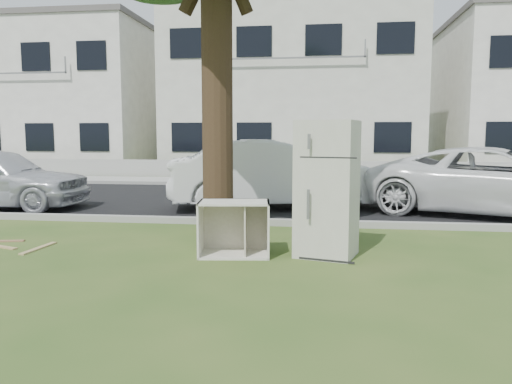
# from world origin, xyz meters

# --- Properties ---
(ground) EXTENTS (120.00, 120.00, 0.00)m
(ground) POSITION_xyz_m (0.00, 0.00, 0.00)
(ground) COLOR #304D1B
(road) EXTENTS (120.00, 7.00, 0.01)m
(road) POSITION_xyz_m (0.00, 6.00, 0.01)
(road) COLOR black
(road) RESTS_ON ground
(kerb_near) EXTENTS (120.00, 0.18, 0.12)m
(kerb_near) POSITION_xyz_m (0.00, 2.45, 0.00)
(kerb_near) COLOR gray
(kerb_near) RESTS_ON ground
(kerb_far) EXTENTS (120.00, 0.18, 0.12)m
(kerb_far) POSITION_xyz_m (0.00, 9.55, 0.00)
(kerb_far) COLOR gray
(kerb_far) RESTS_ON ground
(sidewalk) EXTENTS (120.00, 2.80, 0.01)m
(sidewalk) POSITION_xyz_m (0.00, 11.00, 0.01)
(sidewalk) COLOR gray
(sidewalk) RESTS_ON ground
(low_wall) EXTENTS (120.00, 0.15, 0.70)m
(low_wall) POSITION_xyz_m (0.00, 12.60, 0.35)
(low_wall) COLOR gray
(low_wall) RESTS_ON ground
(townhouse_left) EXTENTS (10.20, 8.16, 7.04)m
(townhouse_left) POSITION_xyz_m (-12.00, 17.50, 3.52)
(townhouse_left) COLOR white
(townhouse_left) RESTS_ON ground
(townhouse_center) EXTENTS (11.22, 8.16, 7.44)m
(townhouse_center) POSITION_xyz_m (0.00, 17.50, 3.72)
(townhouse_center) COLOR silver
(townhouse_center) RESTS_ON ground
(fridge) EXTENTS (0.94, 0.90, 1.89)m
(fridge) POSITION_xyz_m (1.49, 0.21, 0.95)
(fridge) COLOR silver
(fridge) RESTS_ON ground
(cabinet) EXTENTS (1.05, 0.73, 0.77)m
(cabinet) POSITION_xyz_m (0.20, 0.05, 0.38)
(cabinet) COLOR white
(cabinet) RESTS_ON ground
(plank_c) EXTENTS (0.14, 0.81, 0.02)m
(plank_c) POSITION_xyz_m (-2.77, 0.04, 0.01)
(plank_c) COLOR tan
(plank_c) RESTS_ON ground
(car_center) EXTENTS (5.08, 2.81, 1.59)m
(car_center) POSITION_xyz_m (0.32, 4.62, 0.79)
(car_center) COLOR silver
(car_center) RESTS_ON ground
(car_right) EXTENTS (5.71, 4.05, 1.44)m
(car_right) POSITION_xyz_m (5.04, 4.24, 0.72)
(car_right) COLOR silver
(car_right) RESTS_ON ground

